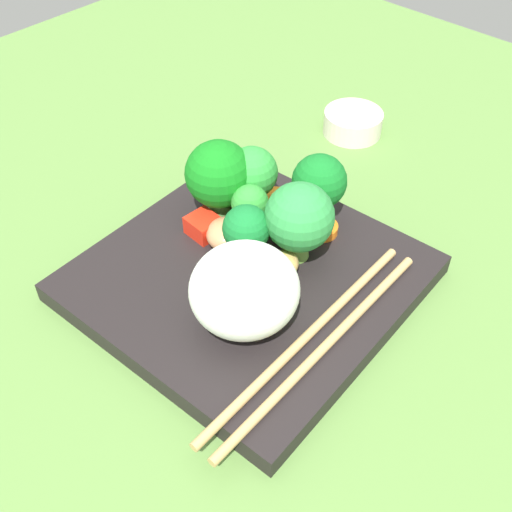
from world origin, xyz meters
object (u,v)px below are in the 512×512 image
broccoli_floret_4 (219,175)px  sauce_cup (353,123)px  rice_mound (244,290)px  square_plate (248,278)px  carrot_slice_0 (275,197)px  chopstick_pair (315,342)px

broccoli_floret_4 → sauce_cup: (-0.67, 20.30, -4.63)cm
rice_mound → square_plate: bearing=131.0°
carrot_slice_0 → chopstick_pair: same height
broccoli_floret_4 → sauce_cup: broccoli_floret_4 is taller
chopstick_pair → rice_mound: bearing=106.6°
rice_mound → carrot_slice_0: size_ratio=3.80×
rice_mound → carrot_slice_0: bearing=122.7°
broccoli_floret_4 → sauce_cup: bearing=91.9°
rice_mound → broccoli_floret_4: bearing=143.2°
broccoli_floret_4 → rice_mound: bearing=-36.8°
rice_mound → broccoli_floret_4: size_ratio=1.09×
square_plate → rice_mound: 6.74cm
square_plate → broccoli_floret_4: 8.97cm
rice_mound → chopstick_pair: 6.25cm
square_plate → chopstick_pair: 8.99cm
sauce_cup → broccoli_floret_4: bearing=-88.1°
rice_mound → broccoli_floret_4: broccoli_floret_4 is taller
carrot_slice_0 → sauce_cup: (-2.94, 15.73, -0.91)cm
carrot_slice_0 → square_plate: bearing=-62.0°
rice_mound → sauce_cup: (-10.70, 27.80, -3.91)cm
carrot_slice_0 → rice_mound: bearing=-57.3°
rice_mound → broccoli_floret_4: 12.54cm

